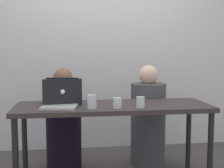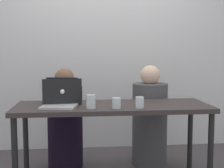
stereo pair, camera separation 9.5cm
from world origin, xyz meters
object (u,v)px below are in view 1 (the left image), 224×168
object	(u,v)px
person_on_right	(148,120)
water_glass_left	(92,103)
water_glass_center	(117,104)
water_glass_right	(140,103)
laptop_front_left	(61,101)
laptop_back_left	(62,99)
person_on_left	(64,124)

from	to	relation	value
person_on_right	water_glass_left	bearing A→B (deg)	48.70
water_glass_center	water_glass_right	size ratio (longest dim) A/B	0.95
laptop_front_left	laptop_back_left	bearing A→B (deg)	96.49
laptop_back_left	water_glass_left	world-z (taller)	laptop_back_left
person_on_right	water_glass_right	size ratio (longest dim) A/B	11.32
person_on_left	person_on_right	bearing A→B (deg)	169.20
person_on_left	person_on_right	world-z (taller)	person_on_right
water_glass_left	water_glass_right	xyz separation A→B (m)	(0.41, -0.01, -0.01)
laptop_front_left	water_glass_left	xyz separation A→B (m)	(0.26, -0.13, -0.00)
laptop_front_left	laptop_back_left	distance (m)	0.10
person_on_left	water_glass_right	size ratio (longest dim) A/B	11.04
person_on_left	person_on_right	distance (m)	0.90
person_on_left	water_glass_center	xyz separation A→B (m)	(0.46, -0.68, 0.32)
water_glass_right	water_glass_center	bearing A→B (deg)	179.54
water_glass_left	water_glass_right	size ratio (longest dim) A/B	1.23
person_on_right	water_glass_right	world-z (taller)	person_on_right
laptop_back_left	water_glass_left	bearing A→B (deg)	129.94
person_on_right	water_glass_right	bearing A→B (deg)	73.57
laptop_back_left	water_glass_right	xyz separation A→B (m)	(0.67, -0.25, -0.01)
person_on_right	water_glass_right	xyz separation A→B (m)	(-0.24, -0.68, 0.31)
laptop_back_left	laptop_front_left	bearing A→B (deg)	78.88
person_on_left	water_glass_left	distance (m)	0.78
laptop_front_left	water_glass_left	size ratio (longest dim) A/B	2.81
person_on_right	person_on_left	bearing A→B (deg)	3.10
person_on_left	laptop_front_left	size ratio (longest dim) A/B	3.20
laptop_front_left	laptop_back_left	world-z (taller)	laptop_front_left
laptop_back_left	water_glass_right	bearing A→B (deg)	151.89
water_glass_left	water_glass_center	distance (m)	0.21
person_on_right	laptop_back_left	xyz separation A→B (m)	(-0.91, -0.43, 0.32)
person_on_right	laptop_front_left	xyz separation A→B (m)	(-0.91, -0.53, 0.32)
person_on_left	water_glass_left	world-z (taller)	person_on_left
laptop_front_left	water_glass_left	bearing A→B (deg)	-17.30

